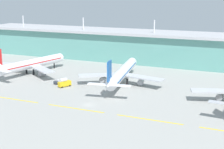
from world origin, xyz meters
name	(u,v)px	position (x,y,z in m)	size (l,w,h in m)	color
ground_plane	(89,105)	(0.00, 0.00, 0.00)	(600.00, 600.00, 0.00)	#9E9E99
terminal_building	(156,47)	(0.00, 105.53, 11.40)	(288.00, 34.00, 31.38)	#5B9E93
airliner_near	(31,64)	(-61.09, 40.27, 6.44)	(47.92, 59.76, 18.90)	white
airliner_middle	(122,73)	(0.12, 40.48, 6.45)	(48.03, 68.69, 18.90)	white
taxiway_stripe_mid_west	(14,99)	(-37.00, -6.76, 0.02)	(28.00, 0.70, 0.04)	yellow
taxiway_stripe_centre	(76,108)	(-3.00, -6.76, 0.02)	(28.00, 0.70, 0.04)	yellow
taxiway_stripe_mid_east	(149,120)	(31.00, -6.76, 0.02)	(28.00, 0.70, 0.04)	yellow
fuel_truck	(64,83)	(-26.50, 22.38, 2.26)	(5.39, 7.63, 4.95)	gold
baggage_cart	(59,82)	(-31.87, 25.59, 1.26)	(4.02, 3.19, 2.48)	silver
pushback_tug	(58,82)	(-33.09, 26.17, 1.10)	(3.26, 4.79, 1.85)	#333842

